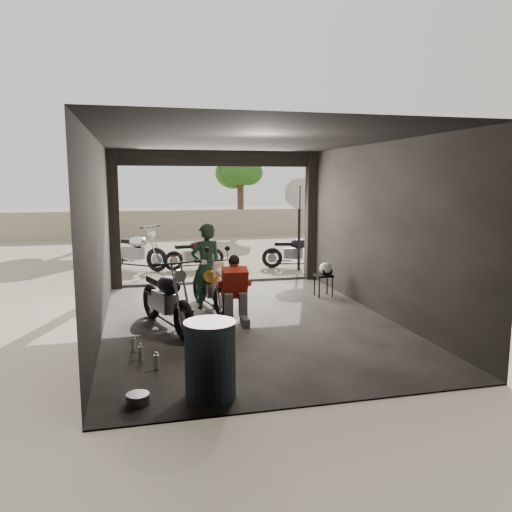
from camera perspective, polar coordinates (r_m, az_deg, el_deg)
name	(u,v)px	position (r m, az deg, el deg)	size (l,w,h in m)	color
ground	(248,322)	(9.03, -0.89, -7.50)	(80.00, 80.00, 0.00)	#7A6D56
garage	(242,247)	(9.29, -1.65, 1.01)	(7.00, 7.13, 3.20)	#2D2B28
boundary_wall	(179,223)	(22.62, -8.74, 3.70)	(18.00, 0.30, 1.20)	gray
tree_left	(104,143)	(21.04, -16.95, 12.30)	(2.20, 2.20, 5.60)	#382B1E
tree_right	(240,157)	(22.97, -1.81, 11.26)	(2.20, 2.20, 5.00)	#382B1E
main_bike	(209,283)	(9.73, -5.34, -3.07)	(0.67, 1.62, 1.08)	beige
left_bike	(166,293)	(8.57, -10.25, -4.23)	(0.76, 1.84, 1.24)	black
outside_bike_a	(135,247)	(14.45, -13.71, 0.95)	(0.78, 1.89, 1.28)	black
outside_bike_b	(194,251)	(14.28, -7.05, 0.59)	(0.64, 1.56, 1.05)	#3E0F0F
outside_bike_c	(295,249)	(14.40, 4.46, 0.82)	(0.68, 1.65, 1.11)	black
rider	(206,267)	(9.77, -5.71, -1.20)	(0.62, 0.41, 1.69)	black
mechanic	(236,292)	(8.76, -2.33, -4.08)	(0.59, 0.80, 1.16)	#AC2A17
stool	(323,278)	(10.87, 7.72, -2.51)	(0.36, 0.36, 0.50)	black
helmet	(326,268)	(10.86, 7.98, -1.41)	(0.28, 0.29, 0.27)	silver
oil_drum	(210,361)	(5.89, -5.25, -11.84)	(0.59, 0.59, 0.91)	#3E5568
sign_post	(300,208)	(13.92, 5.00, 5.52)	(0.86, 0.08, 2.58)	black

